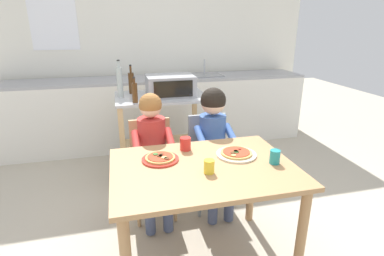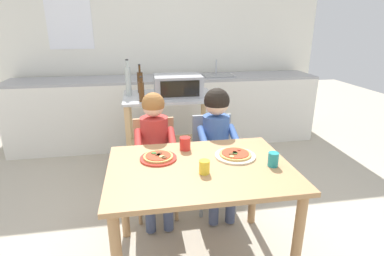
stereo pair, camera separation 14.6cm
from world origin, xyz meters
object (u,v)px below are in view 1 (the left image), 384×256
(dining_table, at_px, (203,182))
(pizza_plate_cream, at_px, (236,154))
(child_in_blue_striped_shirt, at_px, (214,135))
(toaster_oven, at_px, (170,86))
(bottle_clear_vinegar, at_px, (135,92))
(drinking_cup_yellow, at_px, (209,166))
(drinking_cup_red, at_px, (185,144))
(dining_chair_right, at_px, (210,154))
(bottle_tall_green_wine, at_px, (131,83))
(bottle_squat_spirits, at_px, (120,81))
(dining_chair_left, at_px, (152,161))
(kitchen_island_cart, at_px, (162,122))
(pizza_plate_red_rimmed, at_px, (160,158))
(drinking_cup_teal, at_px, (275,157))
(child_in_red_shirt, at_px, (153,145))

(dining_table, bearing_deg, pizza_plate_cream, 21.41)
(child_in_blue_striped_shirt, bearing_deg, toaster_oven, 106.09)
(bottle_clear_vinegar, distance_m, pizza_plate_cream, 1.24)
(drinking_cup_yellow, distance_m, drinking_cup_red, 0.38)
(toaster_oven, height_order, drinking_cup_red, toaster_oven)
(dining_chair_right, relative_size, drinking_cup_yellow, 9.76)
(drinking_cup_yellow, bearing_deg, toaster_oven, 88.87)
(bottle_tall_green_wine, distance_m, bottle_squat_spirits, 0.18)
(bottle_tall_green_wine, xyz_separation_m, dining_chair_left, (0.09, -0.88, -0.51))
(kitchen_island_cart, relative_size, bottle_squat_spirits, 2.52)
(child_in_blue_striped_shirt, height_order, drinking_cup_red, child_in_blue_striped_shirt)
(kitchen_island_cart, height_order, dining_table, kitchen_island_cart)
(dining_chair_right, distance_m, child_in_blue_striped_shirt, 0.25)
(dining_chair_left, relative_size, drinking_cup_red, 8.84)
(dining_chair_right, height_order, child_in_blue_striped_shirt, child_in_blue_striped_shirt)
(dining_chair_left, relative_size, drinking_cup_yellow, 9.76)
(dining_chair_right, xyz_separation_m, drinking_cup_yellow, (-0.25, -0.79, 0.29))
(pizza_plate_red_rimmed, bearing_deg, toaster_oven, 76.69)
(drinking_cup_teal, bearing_deg, dining_chair_right, 103.88)
(kitchen_island_cart, distance_m, pizza_plate_cream, 1.33)
(toaster_oven, xyz_separation_m, pizza_plate_cream, (0.22, -1.26, -0.23))
(child_in_red_shirt, height_order, drinking_cup_red, child_in_red_shirt)
(toaster_oven, bearing_deg, bottle_tall_green_wine, 151.65)
(bottle_clear_vinegar, height_order, dining_chair_left, bottle_clear_vinegar)
(dining_chair_right, xyz_separation_m, pizza_plate_cream, (-0.00, -0.59, 0.26))
(kitchen_island_cart, relative_size, dining_chair_right, 1.15)
(drinking_cup_yellow, bearing_deg, pizza_plate_cream, 37.94)
(toaster_oven, bearing_deg, drinking_cup_yellow, -91.13)
(bottle_clear_vinegar, relative_size, bottle_tall_green_wine, 0.80)
(toaster_oven, xyz_separation_m, child_in_blue_striped_shirt, (0.22, -0.78, -0.27))
(dining_chair_left, relative_size, drinking_cup_teal, 9.01)
(dining_table, relative_size, pizza_plate_cream, 4.21)
(dining_chair_right, relative_size, pizza_plate_cream, 2.98)
(kitchen_island_cart, height_order, dining_chair_right, kitchen_island_cart)
(drinking_cup_red, bearing_deg, dining_table, -78.92)
(bottle_clear_vinegar, distance_m, bottle_squat_spirits, 0.30)
(bottle_clear_vinegar, xyz_separation_m, pizza_plate_red_rimmed, (0.08, -1.01, -0.23))
(dining_chair_left, xyz_separation_m, pizza_plate_cream, (0.51, -0.58, 0.26))
(child_in_red_shirt, distance_m, drinking_cup_yellow, 0.71)
(dining_table, relative_size, drinking_cup_yellow, 13.77)
(dining_chair_left, distance_m, drinking_cup_teal, 1.07)
(child_in_blue_striped_shirt, bearing_deg, kitchen_island_cart, 111.34)
(dining_chair_left, height_order, child_in_red_shirt, child_in_red_shirt)
(dining_table, bearing_deg, child_in_blue_striped_shirt, 65.84)
(dining_chair_left, bearing_deg, bottle_squat_spirits, 105.70)
(child_in_blue_striped_shirt, bearing_deg, dining_chair_left, 168.57)
(dining_table, relative_size, dining_chair_left, 1.41)
(kitchen_island_cart, relative_size, pizza_plate_cream, 3.42)
(pizza_plate_red_rimmed, bearing_deg, kitchen_island_cart, 81.10)
(dining_chair_left, relative_size, pizza_plate_red_rimmed, 3.36)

